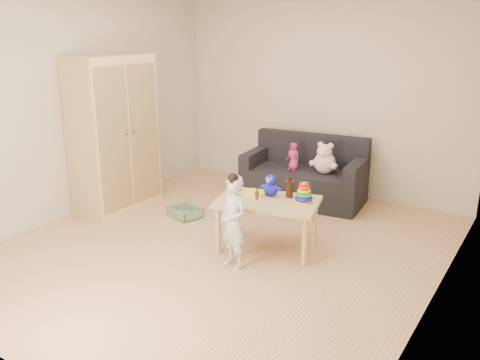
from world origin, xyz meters
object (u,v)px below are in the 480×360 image
Objects in this scene: play_table at (267,224)px; toddler at (233,224)px; wardrobe at (114,134)px; sofa at (303,186)px.

play_table is 0.54m from toddler.
play_table is at bearing -1.81° from wardrobe.
play_table reaches higher than sofa.
toddler is (0.27, -1.99, 0.22)m from sofa.
play_table is 1.14× the size of toddler.
wardrobe is at bearing -148.10° from sofa.
sofa is at bearing 118.41° from toddler.
toddler reaches higher than sofa.
toddler is (-0.06, -0.51, 0.17)m from play_table.
sofa is 1.51m from play_table.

